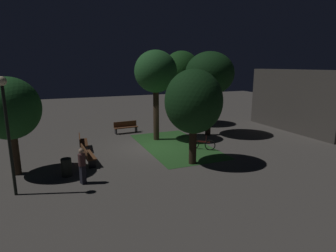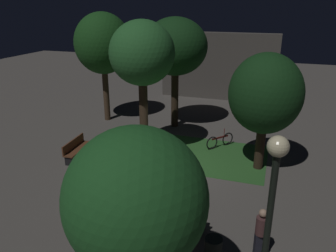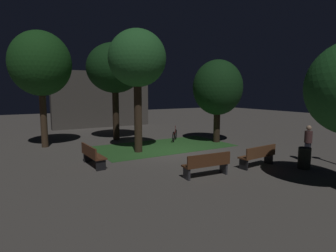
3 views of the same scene
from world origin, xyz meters
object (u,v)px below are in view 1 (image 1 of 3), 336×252
Objects in this scene: bench_corner at (87,155)px; bicycle at (202,144)px; tree_left_canopy at (210,74)px; tree_near_wall at (156,73)px; tree_tall_center at (181,72)px; tree_back_left at (9,109)px; lamp_post_plaza_east at (6,117)px; bench_by_lamp at (126,127)px; trash_bin at (66,167)px; tree_right_canopy at (194,102)px; pedestrian at (82,165)px; bench_front_left at (82,142)px.

bicycle reaches higher than bench_corner.
tree_left_canopy is 4.00m from tree_near_wall.
bench_corner is at bearing -51.15° from tree_tall_center.
lamp_post_plaza_east reaches higher than tree_back_left.
bench_by_lamp is 8.59m from trash_bin.
tree_tall_center is 14.19m from tree_back_left.
tree_left_canopy is (2.99, 5.49, 4.00)m from bench_by_lamp.
pedestrian is (0.41, -5.62, -2.43)m from tree_right_canopy.
pedestrian is at bearing 92.07° from lamp_post_plaza_east.
tree_right_canopy is 8.67m from tree_back_left.
tree_right_canopy is at bearing 93.54° from lamp_post_plaza_east.
tree_left_canopy is at bearing 103.96° from tree_back_left.
bench_front_left is at bearing 164.76° from trash_bin.
pedestrian is (5.41, -9.49, -3.63)m from tree_left_canopy.
tree_tall_center is (-1.23, 5.26, 4.04)m from bench_by_lamp.
tree_near_wall is 5.67m from bicycle.
tree_back_left is (7.29, -12.10, -1.38)m from tree_tall_center.
tree_left_canopy is 1.23× the size of tree_right_canopy.
bicycle is (6.02, 3.28, -0.14)m from bench_by_lamp.
bench_corner is 0.40× the size of tree_back_left.
tree_tall_center is (-7.08, 8.78, 4.04)m from bench_corner.
tree_left_canopy reaches higher than bicycle.
tree_right_canopy is (7.98, 1.61, 2.80)m from bench_by_lamp.
lamp_post_plaza_east is (8.49, -6.63, 2.71)m from bench_by_lamp.
tree_tall_center is 13.65m from trash_bin.
tree_near_wall reaches higher than tree_left_canopy.
lamp_post_plaza_east is at bearing -75.99° from bicycle.
tree_tall_center is 8.60m from bicycle.
bench_front_left is 1.00× the size of bench_by_lamp.
trash_bin is 8.00m from bicycle.
tree_tall_center is at bearing 103.21° from bench_by_lamp.
tree_back_left reaches higher than bench_front_left.
lamp_post_plaza_east reaches higher than bench_front_left.
tree_near_wall is 4.65× the size of bicycle.
trash_bin is at bearing -38.25° from bench_corner.
tree_tall_center is (-4.22, -0.23, 0.05)m from tree_left_canopy.
bench_front_left is 0.37× the size of tree_right_canopy.
lamp_post_plaza_east is at bearing -37.97° from bench_by_lamp.
bench_front_left is 10.64m from tree_tall_center.
pedestrian is at bearing -43.88° from tree_tall_center.
tree_near_wall is 8.74m from pedestrian.
pedestrian is (-0.09, 2.62, -2.34)m from lamp_post_plaza_east.
trash_bin is (4.25, -10.11, -4.05)m from tree_left_canopy.
tree_near_wall is at bearing -178.70° from tree_right_canopy.
pedestrian is at bearing -25.50° from bench_by_lamp.
bench_by_lamp is 0.39× the size of lamp_post_plaza_east.
tree_left_canopy is 11.51m from pedestrian.
tree_back_left is 3.52× the size of bicycle.
bench_by_lamp is 1.13× the size of pedestrian.
bicycle is at bearing 90.20° from tree_back_left.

